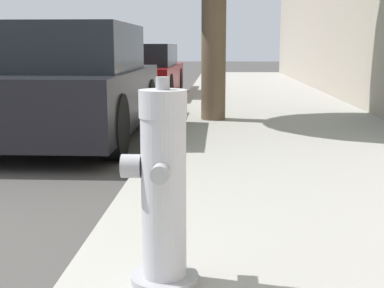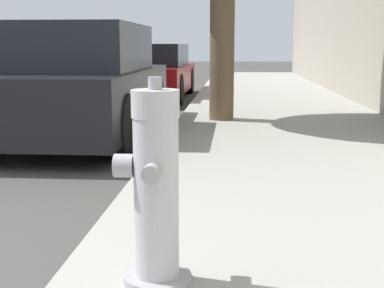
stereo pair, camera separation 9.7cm
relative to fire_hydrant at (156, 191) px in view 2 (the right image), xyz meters
name	(u,v)px [view 2 (the right image)]	position (x,y,z in m)	size (l,w,h in m)	color
fire_hydrant	(156,191)	(0.00, 0.00, 0.00)	(0.34, 0.35, 0.94)	#97979C
parked_car_near	(80,85)	(-1.62, 4.42, 0.14)	(1.74, 3.92, 1.47)	black
parked_car_mid	(151,72)	(-1.59, 9.92, 0.04)	(1.73, 4.42, 1.24)	maroon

